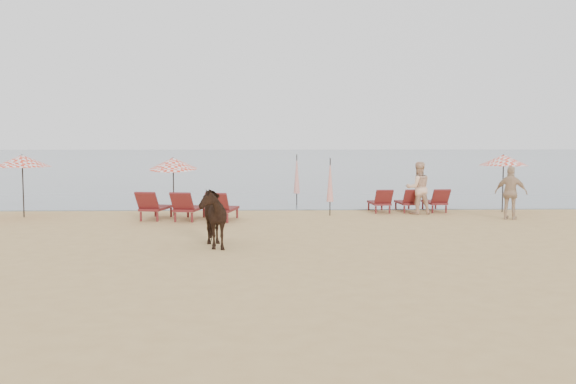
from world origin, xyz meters
name	(u,v)px	position (x,y,z in m)	size (l,w,h in m)	color
ground	(295,261)	(0.00, 0.00, 0.00)	(120.00, 120.00, 0.00)	tan
sea	(272,157)	(0.00, 80.00, 0.00)	(160.00, 140.00, 0.06)	#51606B
lounger_cluster_left	(188,207)	(-3.21, 7.08, 0.46)	(3.29, 2.31, 0.66)	maroon
lounger_cluster_right	(408,201)	(4.52, 9.25, 0.41)	(2.78, 1.75, 0.59)	maroon
umbrella_open_left_a	(22,161)	(-8.90, 8.16, 1.92)	(1.88, 1.88, 2.13)	black
umbrella_open_left_b	(173,163)	(-3.86, 8.42, 1.82)	(1.65, 1.68, 2.10)	black
umbrella_open_right	(504,160)	(7.94, 9.16, 1.90)	(1.73, 1.73, 2.11)	black
umbrella_closed_left	(297,174)	(0.56, 11.62, 1.26)	(0.25, 0.25, 2.05)	black
umbrella_closed_right	(330,180)	(1.57, 8.33, 1.23)	(0.24, 0.24, 2.00)	black
cow	(209,217)	(-2.03, 1.91, 0.75)	(0.81, 1.78, 1.50)	black
beachgoer_right_a	(418,188)	(4.73, 8.66, 0.93)	(0.90, 0.70, 1.86)	#DDAD8A
beachgoer_right_b	(511,193)	(7.44, 7.06, 0.88)	(1.04, 0.43, 1.77)	tan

